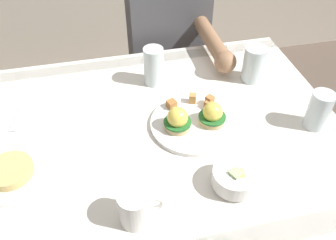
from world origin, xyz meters
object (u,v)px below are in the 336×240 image
object	(u,v)px
water_glass_far	(253,66)
diner_person	(170,48)
fork	(17,117)
water_glass_near	(154,68)
side_plate	(11,173)
coffee_mug	(136,206)
dining_table	(152,155)
water_glass_extra	(318,112)
eggs_benedict_plate	(194,120)
fruit_bowl	(235,178)

from	to	relation	value
water_glass_far	diner_person	distance (m)	0.48
fork	water_glass_near	bearing A→B (deg)	10.75
side_plate	diner_person	bearing A→B (deg)	48.72
water_glass_near	water_glass_far	distance (m)	0.35
side_plate	coffee_mug	bearing A→B (deg)	-33.43
dining_table	coffee_mug	xyz separation A→B (m)	(-0.09, -0.29, 0.16)
water_glass_extra	side_plate	world-z (taller)	water_glass_extra
coffee_mug	fork	distance (m)	0.55
eggs_benedict_plate	water_glass_far	world-z (taller)	water_glass_far
coffee_mug	water_glass_extra	distance (m)	0.63
fruit_bowl	coffee_mug	size ratio (longest dim) A/B	1.08
eggs_benedict_plate	side_plate	bearing A→B (deg)	-171.50
water_glass_extra	fork	bearing A→B (deg)	164.90
coffee_mug	fork	bearing A→B (deg)	125.05
eggs_benedict_plate	fork	distance (m)	0.56
fork	side_plate	size ratio (longest dim) A/B	0.78
dining_table	diner_person	world-z (taller)	diner_person
water_glass_near	coffee_mug	bearing A→B (deg)	-105.67
dining_table	eggs_benedict_plate	xyz separation A→B (m)	(0.14, -0.00, 0.13)
eggs_benedict_plate	side_plate	world-z (taller)	eggs_benedict_plate
dining_table	eggs_benedict_plate	world-z (taller)	eggs_benedict_plate
fruit_bowl	diner_person	world-z (taller)	diner_person
water_glass_extra	side_plate	xyz separation A→B (m)	(-0.90, 0.00, -0.04)
water_glass_near	diner_person	world-z (taller)	diner_person
fork	side_plate	distance (m)	0.24
coffee_mug	water_glass_far	size ratio (longest dim) A/B	0.86
water_glass_near	water_glass_extra	world-z (taller)	water_glass_near
dining_table	water_glass_extra	world-z (taller)	water_glass_extra
coffee_mug	water_glass_near	world-z (taller)	water_glass_near
dining_table	coffee_mug	world-z (taller)	coffee_mug
coffee_mug	fruit_bowl	bearing A→B (deg)	8.85
dining_table	water_glass_extra	distance (m)	0.53
dining_table	side_plate	size ratio (longest dim) A/B	6.00
eggs_benedict_plate	diner_person	bearing A→B (deg)	83.89
water_glass_far	diner_person	xyz separation A→B (m)	(-0.21, 0.41, -0.14)
water_glass_far	water_glass_extra	distance (m)	0.29
fruit_bowl	water_glass_near	bearing A→B (deg)	103.21
fruit_bowl	side_plate	world-z (taller)	fruit_bowl
diner_person	dining_table	bearing A→B (deg)	-108.48
fruit_bowl	diner_person	size ratio (longest dim) A/B	0.11
fruit_bowl	water_glass_extra	distance (m)	0.36
side_plate	diner_person	xyz separation A→B (m)	(0.60, 0.68, -0.10)
water_glass_extra	side_plate	distance (m)	0.90
coffee_mug	diner_person	size ratio (longest dim) A/B	0.10
eggs_benedict_plate	water_glass_far	size ratio (longest dim) A/B	2.10
diner_person	water_glass_extra	bearing A→B (deg)	-66.19
fruit_bowl	eggs_benedict_plate	bearing A→B (deg)	99.54
coffee_mug	water_glass_extra	size ratio (longest dim) A/B	0.90
fruit_bowl	diner_person	xyz separation A→B (m)	(0.02, 0.85, -0.12)
water_glass_far	side_plate	world-z (taller)	water_glass_far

